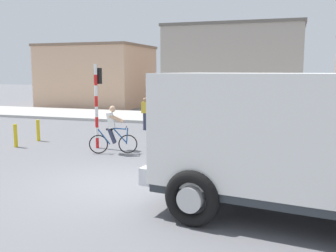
{
  "coord_description": "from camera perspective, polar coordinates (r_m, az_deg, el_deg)",
  "views": [
    {
      "loc": [
        4.48,
        -9.07,
        2.95
      ],
      "look_at": [
        0.71,
        2.5,
        1.2
      ],
      "focal_mm": 41.27,
      "sensor_mm": 36.0,
      "label": 1
    }
  ],
  "objects": [
    {
      "name": "sidewalk_far",
      "position": [
        23.12,
        6.72,
        1.0
      ],
      "size": [
        80.0,
        5.0,
        0.16
      ],
      "primitive_type": "cube",
      "color": "#ADADA8",
      "rests_on": "ground"
    },
    {
      "name": "building_mid_block",
      "position": [
        29.65,
        10.07,
        8.29
      ],
      "size": [
        9.5,
        8.06,
        6.13
      ],
      "color": "#9E9389",
      "rests_on": "ground"
    },
    {
      "name": "bollard_near",
      "position": [
        16.09,
        -21.59,
        -1.33
      ],
      "size": [
        0.14,
        0.14,
        0.9
      ],
      "primitive_type": "cylinder",
      "color": "gold",
      "rests_on": "ground"
    },
    {
      "name": "pedestrian_near_kerb",
      "position": [
        19.27,
        -3.39,
        1.9
      ],
      "size": [
        0.34,
        0.22,
        1.62
      ],
      "color": "#2D334C",
      "rests_on": "ground"
    },
    {
      "name": "bollard_far",
      "position": [
        17.17,
        -18.63,
        -0.62
      ],
      "size": [
        0.14,
        0.14,
        0.9
      ],
      "primitive_type": "cylinder",
      "color": "gold",
      "rests_on": "ground"
    },
    {
      "name": "traffic_light_pole",
      "position": [
        14.92,
        -10.44,
        4.66
      ],
      "size": [
        0.24,
        0.43,
        3.2
      ],
      "color": "red",
      "rests_on": "ground"
    },
    {
      "name": "car_red_near",
      "position": [
        16.14,
        12.99,
        0.37
      ],
      "size": [
        4.28,
        2.53,
        1.6
      ],
      "color": "#1E2328",
      "rests_on": "ground"
    },
    {
      "name": "building_corner_left",
      "position": [
        33.38,
        -10.29,
        7.32
      ],
      "size": [
        8.15,
        7.09,
        5.04
      ],
      "color": "tan",
      "rests_on": "ground"
    },
    {
      "name": "cyclist",
      "position": [
        13.88,
        -8.19,
        -0.54
      ],
      "size": [
        1.64,
        0.72,
        1.72
      ],
      "color": "black",
      "rests_on": "ground"
    },
    {
      "name": "truck_foreground",
      "position": [
        7.97,
        17.73,
        -1.46
      ],
      "size": [
        5.71,
        3.38,
        2.9
      ],
      "color": "white",
      "rests_on": "ground"
    },
    {
      "name": "ground_plane",
      "position": [
        10.53,
        -8.0,
        -8.16
      ],
      "size": [
        120.0,
        120.0,
        0.0
      ],
      "primitive_type": "plane",
      "color": "slate"
    }
  ]
}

